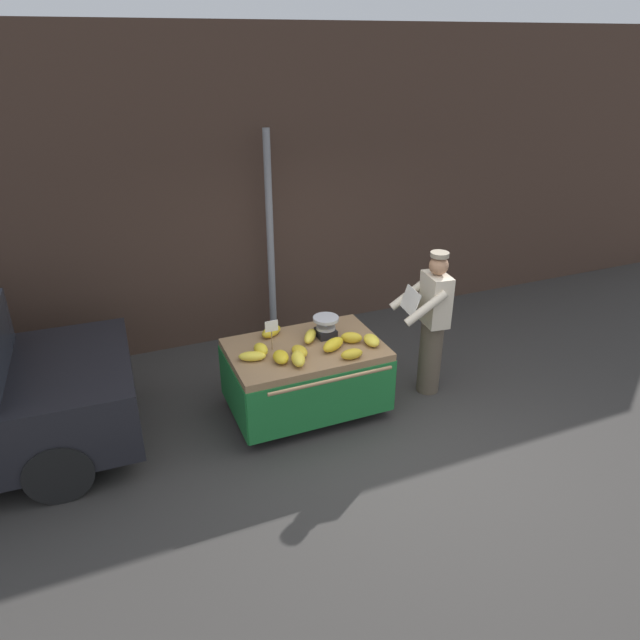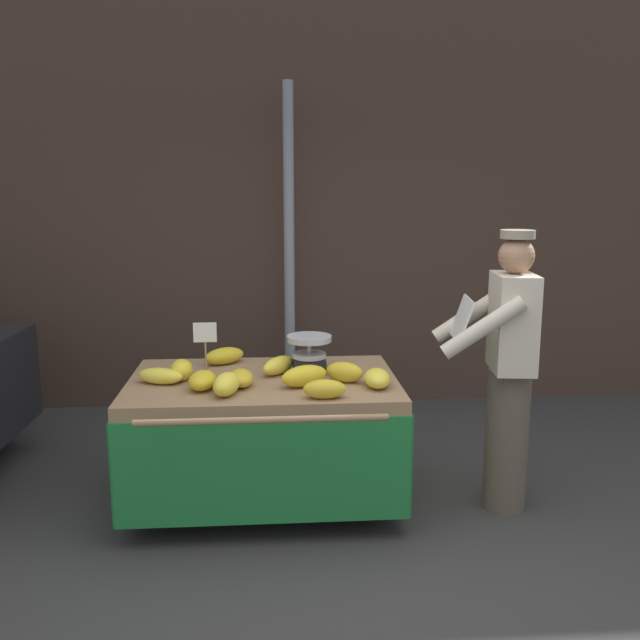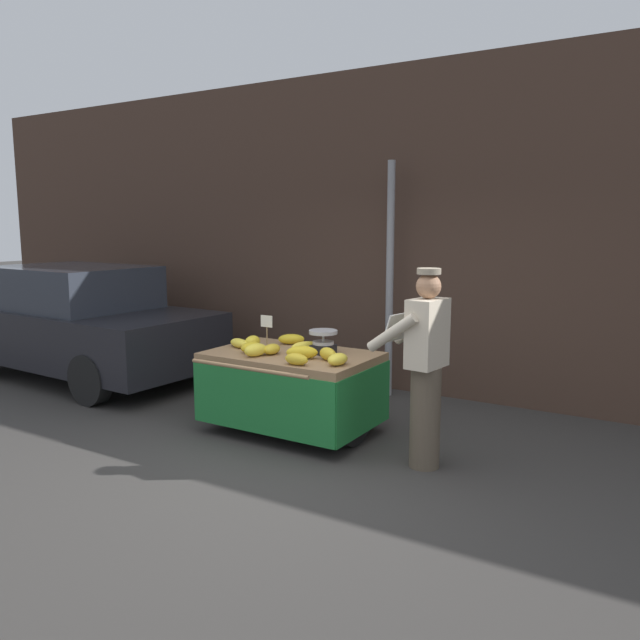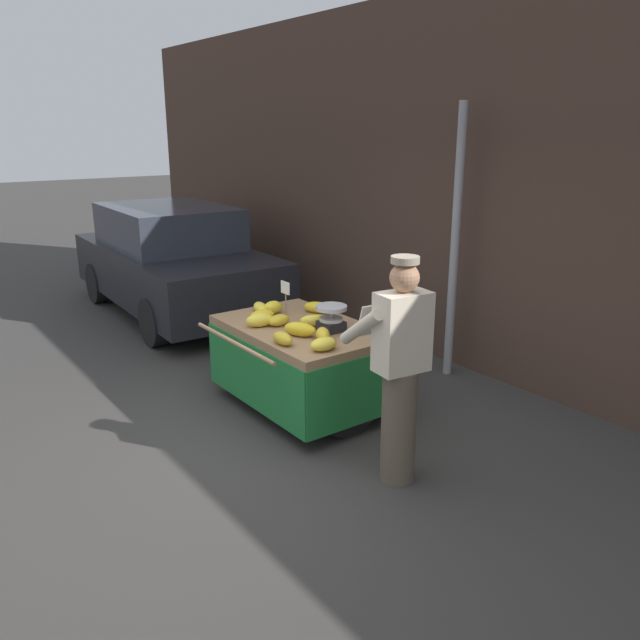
% 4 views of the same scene
% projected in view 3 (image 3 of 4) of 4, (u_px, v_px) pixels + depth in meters
% --- Properties ---
extents(ground_plane, '(60.00, 60.00, 0.00)m').
position_uv_depth(ground_plane, '(287.00, 473.00, 5.31)').
color(ground_plane, '#383533').
extents(back_wall, '(16.00, 0.24, 3.95)m').
position_uv_depth(back_wall, '(430.00, 232.00, 7.59)').
color(back_wall, '#473328').
rests_on(back_wall, ground).
extents(street_pole, '(0.09, 0.09, 2.81)m').
position_uv_depth(street_pole, '(390.00, 281.00, 7.51)').
color(street_pole, gray).
rests_on(street_pole, ground).
extents(banana_cart, '(1.64, 1.26, 0.81)m').
position_uv_depth(banana_cart, '(292.00, 374.00, 6.26)').
color(banana_cart, '#93704C').
rests_on(banana_cart, ground).
extents(weighing_scale, '(0.28, 0.28, 0.24)m').
position_uv_depth(weighing_scale, '(323.00, 342.00, 6.16)').
color(weighing_scale, black).
rests_on(weighing_scale, banana_cart).
extents(price_sign, '(0.14, 0.01, 0.34)m').
position_uv_depth(price_sign, '(267.00, 324.00, 6.42)').
color(price_sign, '#997A51').
rests_on(price_sign, banana_cart).
extents(banana_bunch_0, '(0.31, 0.27, 0.11)m').
position_uv_depth(banana_bunch_0, '(291.00, 339.00, 6.66)').
color(banana_bunch_0, gold).
rests_on(banana_bunch_0, banana_cart).
extents(banana_bunch_1, '(0.26, 0.21, 0.12)m').
position_uv_depth(banana_bunch_1, '(328.00, 354.00, 5.87)').
color(banana_bunch_1, gold).
rests_on(banana_bunch_1, banana_cart).
extents(banana_bunch_2, '(0.24, 0.12, 0.11)m').
position_uv_depth(banana_bunch_2, '(296.00, 359.00, 5.68)').
color(banana_bunch_2, gold).
rests_on(banana_bunch_2, banana_cart).
extents(banana_bunch_3, '(0.19, 0.28, 0.13)m').
position_uv_depth(banana_bunch_3, '(256.00, 350.00, 6.05)').
color(banana_bunch_3, yellow).
rests_on(banana_bunch_3, banana_cart).
extents(banana_bunch_4, '(0.19, 0.25, 0.11)m').
position_uv_depth(banana_bunch_4, '(251.00, 347.00, 6.22)').
color(banana_bunch_4, gold).
rests_on(banana_bunch_4, banana_cart).
extents(banana_bunch_5, '(0.30, 0.21, 0.10)m').
position_uv_depth(banana_bunch_5, '(239.00, 343.00, 6.47)').
color(banana_bunch_5, yellow).
rests_on(banana_bunch_5, banana_cart).
extents(banana_bunch_6, '(0.33, 0.26, 0.12)m').
position_uv_depth(banana_bunch_6, '(302.00, 352.00, 5.94)').
color(banana_bunch_6, gold).
rests_on(banana_bunch_6, banana_cart).
extents(banana_bunch_7, '(0.15, 0.21, 0.13)m').
position_uv_depth(banana_bunch_7, '(253.00, 342.00, 6.47)').
color(banana_bunch_7, yellow).
rests_on(banana_bunch_7, banana_cart).
extents(banana_bunch_8, '(0.16, 0.24, 0.11)m').
position_uv_depth(banana_bunch_8, '(338.00, 359.00, 5.67)').
color(banana_bunch_8, yellow).
rests_on(banana_bunch_8, banana_cart).
extents(banana_bunch_9, '(0.17, 0.24, 0.10)m').
position_uv_depth(banana_bunch_9, '(272.00, 349.00, 6.15)').
color(banana_bunch_9, gold).
rests_on(banana_bunch_9, banana_cart).
extents(banana_bunch_10, '(0.26, 0.31, 0.11)m').
position_uv_depth(banana_bunch_10, '(305.00, 347.00, 6.25)').
color(banana_bunch_10, yellow).
rests_on(banana_bunch_10, banana_cart).
extents(vendor_person, '(0.62, 0.56, 1.71)m').
position_uv_depth(vendor_person, '(425.00, 367.00, 5.33)').
color(vendor_person, brown).
rests_on(vendor_person, ground).
extents(parked_car, '(3.97, 1.87, 1.51)m').
position_uv_depth(parked_car, '(80.00, 323.00, 8.51)').
color(parked_car, black).
rests_on(parked_car, ground).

